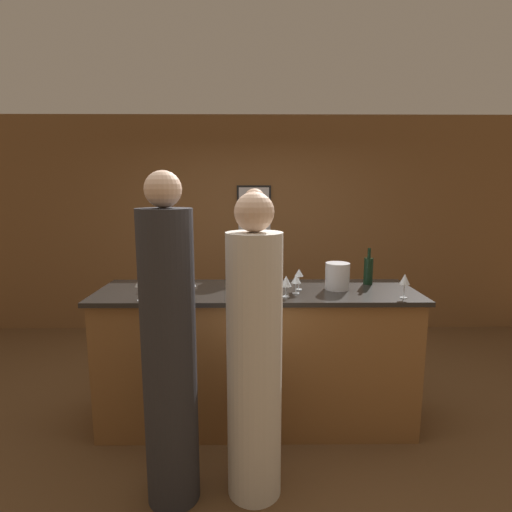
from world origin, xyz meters
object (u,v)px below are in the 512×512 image
at_px(guest_1, 169,354).
at_px(ice_bucket, 337,276).
at_px(guest_0, 254,359).
at_px(wine_bottle_0, 368,270).
at_px(bartender, 255,291).
at_px(wine_bottle_1, 164,272).

height_order(guest_1, ice_bucket, guest_1).
relative_size(guest_0, ice_bucket, 8.90).
relative_size(wine_bottle_0, ice_bucket, 1.44).
bearing_deg(wine_bottle_0, ice_bucket, -150.19).
bearing_deg(ice_bucket, bartender, 129.75).
distance_m(wine_bottle_0, wine_bottle_1, 1.67).
height_order(wine_bottle_1, ice_bucket, wine_bottle_1).
bearing_deg(wine_bottle_1, guest_1, -76.66).
xyz_separation_m(guest_1, wine_bottle_0, (1.43, 1.01, 0.28)).
xyz_separation_m(guest_0, ice_bucket, (0.65, 0.80, 0.33)).
relative_size(guest_1, wine_bottle_0, 6.55).
bearing_deg(guest_1, bartender, 72.73).
bearing_deg(guest_1, wine_bottle_0, 35.14).
height_order(bartender, wine_bottle_0, bartender).
bearing_deg(bartender, ice_bucket, 129.75).
height_order(wine_bottle_0, ice_bucket, wine_bottle_0).
bearing_deg(guest_1, guest_0, 5.42).
distance_m(bartender, guest_0, 1.57).
distance_m(guest_0, ice_bucket, 1.08).
relative_size(guest_1, wine_bottle_1, 7.49).
distance_m(guest_1, wine_bottle_1, 1.06).
bearing_deg(wine_bottle_0, guest_0, -134.34).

